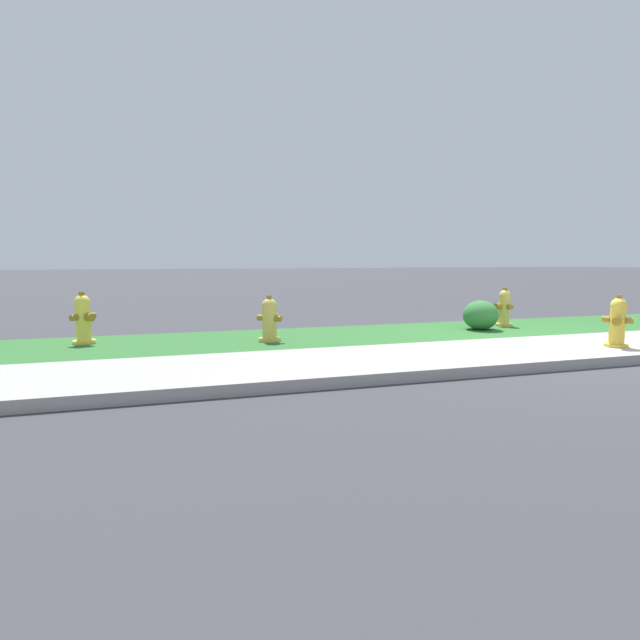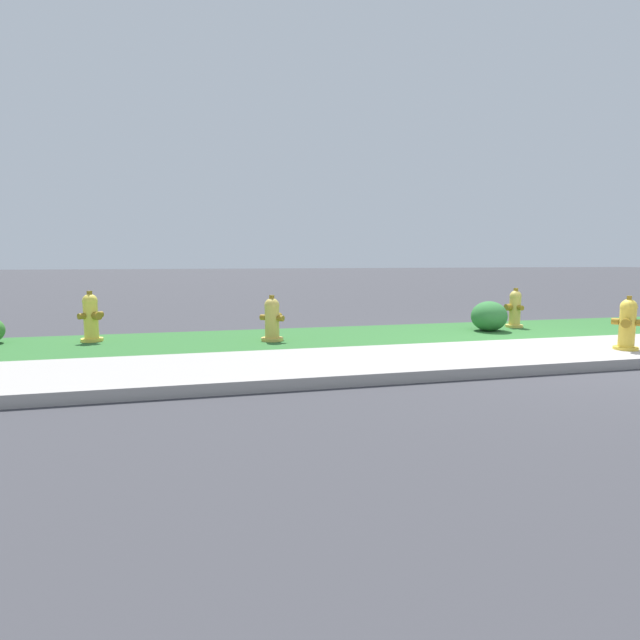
% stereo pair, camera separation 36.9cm
% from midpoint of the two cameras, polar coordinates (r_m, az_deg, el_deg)
% --- Properties ---
extents(ground_plane, '(120.00, 120.00, 0.00)m').
position_cam_midpoint_polar(ground_plane, '(7.64, 28.04, -3.13)').
color(ground_plane, '#38383D').
extents(sidewalk_pavement, '(18.00, 1.97, 0.01)m').
position_cam_midpoint_polar(sidewalk_pavement, '(7.64, 28.04, -3.09)').
color(sidewalk_pavement, '#9E9993').
rests_on(sidewalk_pavement, ground).
extents(grass_verge, '(18.00, 2.07, 0.01)m').
position_cam_midpoint_polar(grass_verge, '(9.22, 19.68, -1.09)').
color(grass_verge, '#2D662D').
rests_on(grass_verge, ground).
extents(street_curb, '(18.00, 0.16, 0.12)m').
position_cam_midpoint_polar(street_curb, '(6.89, 33.98, -4.02)').
color(street_curb, '#9E9993').
rests_on(street_curb, ground).
extents(fire_hydrant_by_grass_verge, '(0.36, 0.36, 0.70)m').
position_cam_midpoint_polar(fire_hydrant_by_grass_verge, '(7.53, -4.09, 0.08)').
color(fire_hydrant_by_grass_verge, gold).
rests_on(fire_hydrant_by_grass_verge, ground).
extents(fire_hydrant_near_corner, '(0.35, 0.35, 0.74)m').
position_cam_midpoint_polar(fire_hydrant_near_corner, '(8.01, 32.83, -0.42)').
color(fire_hydrant_near_corner, gold).
rests_on(fire_hydrant_near_corner, ground).
extents(fire_hydrant_across_street, '(0.35, 0.35, 0.76)m').
position_cam_midpoint_polar(fire_hydrant_across_street, '(8.12, -23.54, 0.28)').
color(fire_hydrant_across_street, yellow).
rests_on(fire_hydrant_across_street, ground).
extents(fire_hydrant_mid_block, '(0.35, 0.38, 0.71)m').
position_cam_midpoint_polar(fire_hydrant_mid_block, '(9.73, 22.38, 1.20)').
color(fire_hydrant_mid_block, gold).
rests_on(fire_hydrant_mid_block, ground).
extents(shrub_bush_far_verge, '(0.60, 0.60, 0.51)m').
position_cam_midpoint_polar(shrub_bush_far_verge, '(9.10, 19.87, 0.41)').
color(shrub_bush_far_verge, '#337538').
rests_on(shrub_bush_far_verge, ground).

